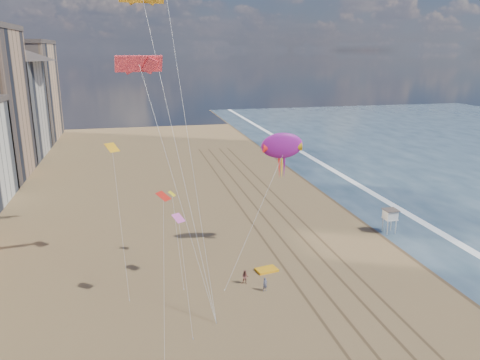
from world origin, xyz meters
name	(u,v)px	position (x,y,z in m)	size (l,w,h in m)	color
wet_sand	(366,205)	(19.00, 40.00, 0.00)	(260.00, 260.00, 0.00)	#42301E
foam	(389,203)	(23.20, 40.00, 0.00)	(260.00, 260.00, 0.00)	white
tracks	(290,236)	(2.55, 30.00, 0.01)	(7.68, 120.00, 0.01)	brown
lifeguard_stand	(390,215)	(16.30, 28.31, 2.59)	(1.86, 1.86, 3.36)	silver
grounded_kite	(267,270)	(-3.36, 20.90, 0.14)	(2.38, 1.51, 0.27)	#FFA915
show_kite	(282,146)	(0.01, 26.60, 13.23)	(6.90, 5.11, 17.67)	#92168B
kite_flyer_a	(265,284)	(-4.81, 16.54, 0.74)	(0.54, 0.35, 1.48)	#55586E
kite_flyer_b	(245,277)	(-6.47, 18.47, 0.78)	(0.76, 0.59, 1.57)	brown
small_kites	(148,182)	(-16.03, 23.30, 10.67)	(8.52, 13.64, 7.51)	red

